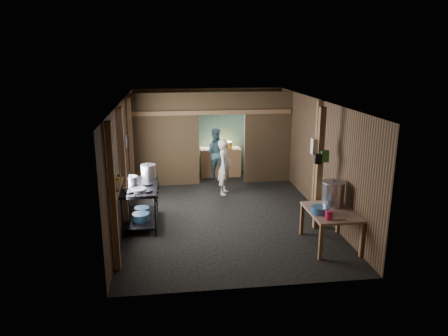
{
  "coord_description": "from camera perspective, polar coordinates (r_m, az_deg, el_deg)",
  "views": [
    {
      "loc": [
        -1.22,
        -9.48,
        3.66
      ],
      "look_at": [
        0.0,
        -0.2,
        1.1
      ],
      "focal_mm": 34.13,
      "sensor_mm": 36.0,
      "label": 1
    }
  ],
  "objects": [
    {
      "name": "partition_left",
      "position": [
        11.92,
        -7.86,
        3.73
      ],
      "size": [
        1.85,
        0.1,
        2.6
      ],
      "primitive_type": "cube",
      "color": "#513C22",
      "rests_on": "floor"
    },
    {
      "name": "jar_yellow",
      "position": [
        7.76,
        -14.07,
        -1.61
      ],
      "size": [
        0.08,
        0.08,
        0.1
      ],
      "primitive_type": "cylinder",
      "color": "#F7A92C",
      "rests_on": "wall_shelf"
    },
    {
      "name": "cook",
      "position": [
        11.18,
        0.08,
        0.13
      ],
      "size": [
        0.51,
        0.62,
        1.47
      ],
      "primitive_type": "imported",
      "rotation": [
        0.0,
        0.0,
        1.24
      ],
      "color": "beige",
      "rests_on": "floor"
    },
    {
      "name": "wall_clock",
      "position": [
        13.08,
        -0.97,
        7.56
      ],
      "size": [
        0.2,
        0.03,
        0.2
      ],
      "primitive_type": "cylinder",
      "rotation": [
        1.57,
        0.0,
        0.0
      ],
      "color": "beige",
      "rests_on": "wall_back"
    },
    {
      "name": "knife",
      "position": [
        8.05,
        15.14,
        -6.72
      ],
      "size": [
        0.3,
        0.05,
        0.01
      ],
      "primitive_type": "cube",
      "rotation": [
        0.0,
        0.0,
        0.07
      ],
      "color": "silver",
      "rests_on": "prep_table"
    },
    {
      "name": "partition_right",
      "position": [
        12.24,
        5.88,
        4.1
      ],
      "size": [
        1.35,
        0.1,
        2.6
      ],
      "primitive_type": "cube",
      "color": "#513C22",
      "rests_on": "floor"
    },
    {
      "name": "blue_tub_back",
      "position": [
        9.72,
        -10.95,
        -5.59
      ],
      "size": [
        0.33,
        0.33,
        0.13
      ],
      "primitive_type": "cylinder",
      "color": "#31608B",
      "rests_on": "gas_range"
    },
    {
      "name": "stove_pot_large",
      "position": [
        9.74,
        -10.09,
        -0.52
      ],
      "size": [
        0.43,
        0.43,
        0.34
      ],
      "primitive_type": null,
      "rotation": [
        0.0,
        0.0,
        0.35
      ],
      "color": "silver",
      "rests_on": "gas_range"
    },
    {
      "name": "wall_left",
      "position": [
        9.82,
        -13.28,
        0.98
      ],
      "size": [
        0.0,
        7.0,
        2.6
      ],
      "primitive_type": "cube",
      "color": "brown",
      "rests_on": "ground"
    },
    {
      "name": "post_right",
      "position": [
        10.16,
        12.29,
        1.51
      ],
      "size": [
        0.1,
        0.12,
        2.6
      ],
      "primitive_type": "cube",
      "color": "brown",
      "rests_on": "floor"
    },
    {
      "name": "post_left_c",
      "position": [
        10.98,
        -12.34,
        2.53
      ],
      "size": [
        0.1,
        0.12,
        2.6
      ],
      "primitive_type": "cube",
      "color": "brown",
      "rests_on": "floor"
    },
    {
      "name": "cross_beam",
      "position": [
        11.8,
        -1.49,
        7.45
      ],
      "size": [
        4.4,
        0.12,
        0.12
      ],
      "primitive_type": "cube",
      "color": "brown",
      "rests_on": "wall_left"
    },
    {
      "name": "pan_lid_big",
      "position": [
        10.13,
        -12.97,
        3.46
      ],
      "size": [
        0.03,
        0.34,
        0.34
      ],
      "primitive_type": "cylinder",
      "rotation": [
        0.0,
        1.57,
        0.0
      ],
      "color": "gray",
      "rests_on": "wall_left"
    },
    {
      "name": "bag_black",
      "position": [
        8.89,
        12.46,
        1.2
      ],
      "size": [
        0.14,
        0.1,
        0.2
      ],
      "primitive_type": "cube",
      "color": "black",
      "rests_on": "post_free"
    },
    {
      "name": "wall_back",
      "position": [
        13.25,
        -2.09,
        5.02
      ],
      "size": [
        4.5,
        0.0,
        2.6
      ],
      "primitive_type": "cube",
      "color": "brown",
      "rests_on": "ground"
    },
    {
      "name": "wash_basin",
      "position": [
        8.29,
        12.77,
        -5.46
      ],
      "size": [
        0.36,
        0.36,
        0.13
      ],
      "primitive_type": "cylinder",
      "rotation": [
        0.0,
        0.0,
        0.02
      ],
      "color": "#31608B",
      "rests_on": "prep_table"
    },
    {
      "name": "pink_bucket",
      "position": [
        8.01,
        13.87,
        -6.16
      ],
      "size": [
        0.16,
        0.16,
        0.16
      ],
      "primitive_type": "cylinder",
      "rotation": [
        0.0,
        0.0,
        -0.23
      ],
      "color": "#B51D43",
      "rests_on": "prep_table"
    },
    {
      "name": "blue_tub_front",
      "position": [
        9.33,
        -11.09,
        -6.45
      ],
      "size": [
        0.37,
        0.37,
        0.15
      ],
      "primitive_type": "cylinder",
      "color": "#31608B",
      "rests_on": "gas_range"
    },
    {
      "name": "jar_white",
      "position": [
        7.52,
        -14.28,
        -2.16
      ],
      "size": [
        0.07,
        0.07,
        0.1
      ],
      "primitive_type": "cylinder",
      "color": "beige",
      "rests_on": "wall_shelf"
    },
    {
      "name": "post_free",
      "position": [
        9.05,
        12.62,
        -0.2
      ],
      "size": [
        0.12,
        0.12,
        2.6
      ],
      "primitive_type": "cube",
      "color": "brown",
      "rests_on": "floor"
    },
    {
      "name": "floor",
      "position": [
        10.23,
        -0.15,
        -5.66
      ],
      "size": [
        4.5,
        7.0,
        0.0
      ],
      "primitive_type": "cube",
      "color": "black",
      "rests_on": "ground"
    },
    {
      "name": "gas_range",
      "position": [
        9.45,
        -11.08,
        -4.87
      ],
      "size": [
        0.78,
        1.52,
        0.9
      ],
      "primitive_type": null,
      "color": "black",
      "rests_on": "floor"
    },
    {
      "name": "worker_back",
      "position": [
        12.71,
        -1.24,
        2.06
      ],
      "size": [
        0.77,
        0.62,
        1.5
      ],
      "primitive_type": "imported",
      "rotation": [
        0.0,
        0.0,
        3.06
      ],
      "color": "slate",
      "rests_on": "floor"
    },
    {
      "name": "yellow_tub",
      "position": [
        12.83,
        0.3,
        3.1
      ],
      "size": [
        0.36,
        0.36,
        0.2
      ],
      "primitive_type": "cylinder",
      "color": "#F7A92C",
      "rests_on": "back_counter"
    },
    {
      "name": "wall_right",
      "position": [
        10.37,
        12.29,
        1.78
      ],
      "size": [
        0.0,
        7.0,
        2.6
      ],
      "primitive_type": "cube",
      "color": "brown",
      "rests_on": "ground"
    },
    {
      "name": "post_left_b",
      "position": [
        9.05,
        -13.32,
        -0.24
      ],
      "size": [
        0.1,
        0.12,
        2.6
      ],
      "primitive_type": "cube",
      "color": "brown",
      "rests_on": "floor"
    },
    {
      "name": "jar_green",
      "position": [
        7.97,
        -13.9,
        -1.15
      ],
      "size": [
        0.06,
        0.06,
        0.1
      ],
      "primitive_type": "cylinder",
      "color": "#34722F",
      "rests_on": "wall_shelf"
    },
    {
      "name": "wall_front",
      "position": [
        6.54,
        3.78,
        -5.87
      ],
      "size": [
        4.5,
        0.0,
        2.6
      ],
      "primitive_type": "cube",
      "color": "brown",
      "rests_on": "ground"
    },
    {
      "name": "turquoise_panel",
      "position": [
        13.2,
        -2.06,
        4.76
      ],
      "size": [
        4.4,
        0.06,
        2.5
      ],
      "primitive_type": "cube",
      "color": "#79BCB9",
      "rests_on": "wall_back"
    },
    {
      "name": "post_left_a",
      "position": [
        7.34,
        -14.64,
        -3.98
      ],
      "size": [
        0.1,
        0.12,
        2.6
      ],
      "primitive_type": "cube",
      "color": "brown",
      "rests_on": "floor"
    },
    {
      "name": "pan_lid_small",
      "position": [
        10.54,
        -12.74,
        3.37
      ],
      "size": [
        0.03,
        0.3,
        0.3
      ],
      "primitive_type": "cylinder",
      "rotation": [
        0.0,
        1.57,
        0.0
      ],
      "color": "black",
      "rests_on": "wall_left"
    },
    {
      "name": "partition_header",
      "position": [
        11.85,
        -0.31,
        8.7
      ],
      "size": [
        1.3,
        0.1,
        0.6
      ],
      "primitive_type": "cube",
      "color": "#513C22",
      "rests_on": "wall_back"
    },
    {
      "name": "bag_green",
      "position": [
        8.94,
        13.28,
        1.57
      ],
      "size": [
        0.16,
        0.12,
        0.24
      ],
      "primitive_type": "cube",
      "color": "#34722F",
      "rests_on": "post_free"
    },
    {
      "name": "bag_white",
      "position": [
        8.99,
        12.33,
        2.88
      ],
      "size": [
        0.22,
        0.15,
        0.32
      ],
      "primitive_type": "cube",
      "color": "beige",
      "rests_on": "post_free"
    },
    {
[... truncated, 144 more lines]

